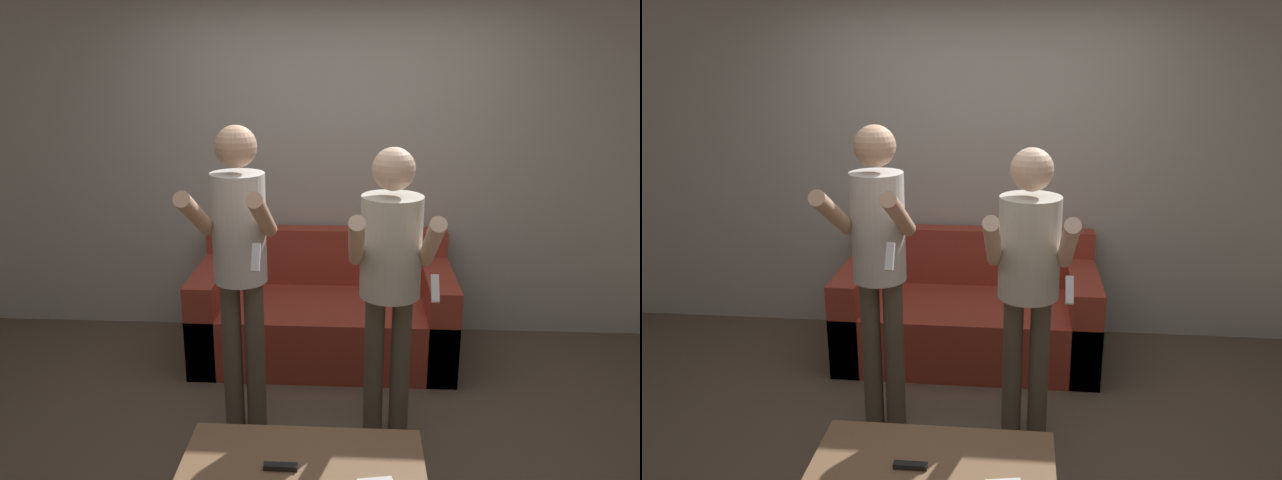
{
  "view_description": "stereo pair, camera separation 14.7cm",
  "coord_description": "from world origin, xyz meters",
  "views": [
    {
      "loc": [
        0.14,
        -2.91,
        2.12
      ],
      "look_at": [
        -0.07,
        0.71,
        1.02
      ],
      "focal_mm": 35.0,
      "sensor_mm": 36.0,
      "label": 1
    },
    {
      "loc": [
        0.28,
        -2.9,
        2.12
      ],
      "look_at": [
        -0.07,
        0.71,
        1.02
      ],
      "focal_mm": 35.0,
      "sensor_mm": 36.0,
      "label": 2
    }
  ],
  "objects": [
    {
      "name": "ground_plane",
      "position": [
        0.0,
        0.0,
        0.0
      ],
      "size": [
        14.0,
        14.0,
        0.0
      ],
      "primitive_type": "plane",
      "color": "brown"
    },
    {
      "name": "wall_back",
      "position": [
        0.0,
        1.71,
        1.35
      ],
      "size": [
        6.4,
        0.06,
        2.7
      ],
      "color": "#B7B2A8",
      "rests_on": "ground_plane"
    },
    {
      "name": "couch",
      "position": [
        -0.07,
        1.23,
        0.29
      ],
      "size": [
        1.79,
        0.9,
        0.85
      ],
      "color": "#9E3828",
      "rests_on": "ground_plane"
    },
    {
      "name": "person_standing_left",
      "position": [
        -0.47,
        0.22,
        1.09
      ],
      "size": [
        0.41,
        0.66,
        1.76
      ],
      "color": "brown",
      "rests_on": "ground_plane"
    },
    {
      "name": "person_standing_right",
      "position": [
        0.33,
        0.22,
        1.03
      ],
      "size": [
        0.45,
        0.64,
        1.66
      ],
      "color": "brown",
      "rests_on": "ground_plane"
    },
    {
      "name": "coffee_table",
      "position": [
        -0.08,
        -0.57,
        0.34
      ],
      "size": [
        1.08,
        0.57,
        0.37
      ],
      "color": "#846042",
      "rests_on": "ground_plane"
    },
    {
      "name": "remote_far",
      "position": [
        -0.17,
        -0.62,
        0.39
      ],
      "size": [
        0.15,
        0.04,
        0.02
      ],
      "color": "black",
      "rests_on": "coffee_table"
    }
  ]
}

